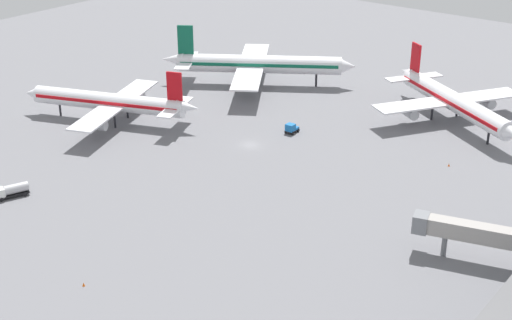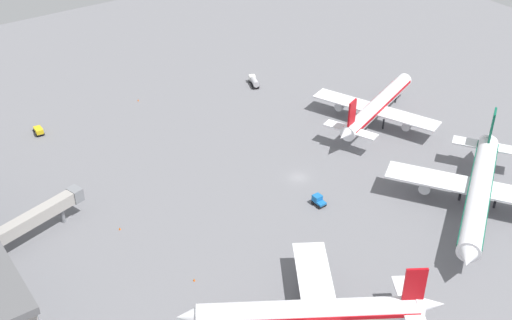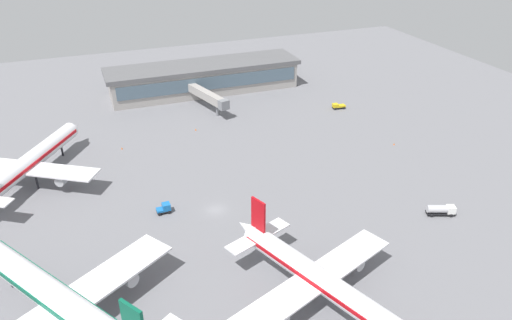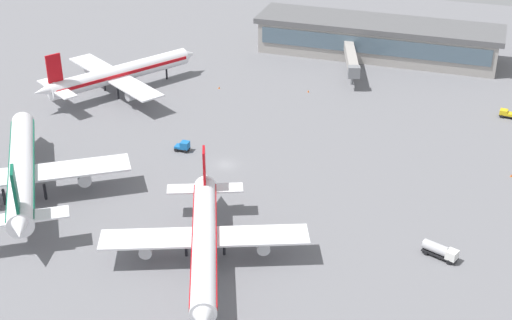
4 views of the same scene
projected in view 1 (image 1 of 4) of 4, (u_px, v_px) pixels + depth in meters
The scene contains 10 objects.
ground at pixel (250, 145), 162.85m from camera, with size 288.00×288.00×0.00m, color slate.
airplane_at_gate at pixel (257, 64), 198.50m from camera, with size 39.03×46.35×16.05m.
airplane_taxiing at pixel (453, 101), 173.50m from camera, with size 35.69×42.46×14.58m.
airplane_distant at pixel (110, 102), 173.74m from camera, with size 35.81×43.42×13.78m.
baggage_tug at pixel (291, 128), 168.74m from camera, with size 3.22×2.23×2.30m.
fuel_truck at pixel (12, 190), 139.39m from camera, with size 6.56×4.05×2.50m.
jet_bridge at pixel (483, 234), 116.97m from camera, with size 9.08×22.99×6.74m.
safety_cone_near_gate at pixel (420, 214), 132.97m from camera, with size 0.44×0.44×0.60m, color #EA590C.
safety_cone_mid_apron at pixel (449, 165), 152.52m from camera, with size 0.44×0.44×0.60m, color #EA590C.
safety_cone_far_side at pixel (84, 284), 112.65m from camera, with size 0.44×0.44×0.60m, color #EA590C.
Camera 1 is at (-117.40, -92.88, 64.21)m, focal length 51.62 mm.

